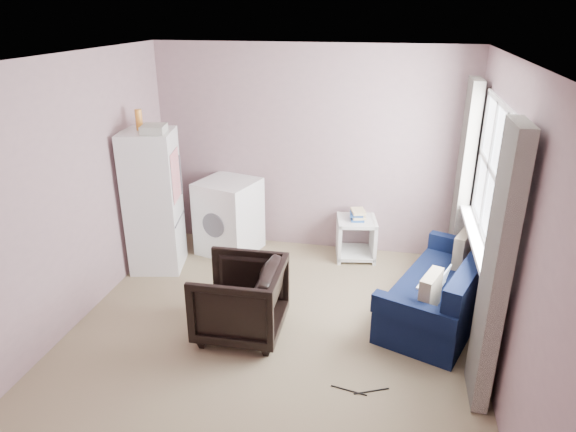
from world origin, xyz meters
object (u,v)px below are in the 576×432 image
armchair (240,296)px  side_table (356,235)px  fridge (153,201)px  sofa (445,293)px  washing_machine (229,215)px

armchair → side_table: armchair is taller
fridge → side_table: bearing=5.4°
armchair → fridge: 1.78m
fridge → sofa: (3.23, -0.44, -0.55)m
side_table → washing_machine: bearing=-175.5°
washing_machine → side_table: bearing=20.8°
side_table → armchair: bearing=-117.3°
armchair → side_table: (0.93, 1.80, -0.10)m
side_table → sofa: 1.49m
armchair → washing_machine: 1.80m
fridge → washing_machine: (0.69, 0.58, -0.35)m
fridge → sofa: bearing=-19.6°
armchair → sofa: (1.89, 0.66, -0.12)m
side_table → fridge: bearing=-162.8°
sofa → side_table: bearing=151.3°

